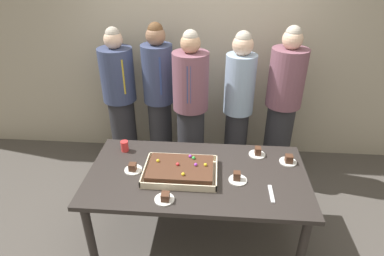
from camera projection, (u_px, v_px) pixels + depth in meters
ground_plane at (197, 235)px, 3.05m from camera, size 12.00×12.00×0.00m
interior_back_panel at (207, 35)px, 3.70m from camera, size 8.00×0.12×3.00m
party_table at (197, 181)px, 2.73m from camera, size 1.84×0.96×0.74m
sheet_cake at (181, 170)px, 2.66m from camera, size 0.61×0.43×0.11m
plated_slice_near_left at (165, 198)px, 2.39m from camera, size 0.15×0.15×0.07m
plated_slice_near_right at (237, 178)px, 2.59m from camera, size 0.15×0.15×0.08m
plated_slice_far_left at (257, 153)px, 2.91m from camera, size 0.15×0.15×0.08m
plated_slice_far_right at (133, 168)px, 2.71m from camera, size 0.15×0.15×0.07m
plated_slice_center_front at (288, 160)px, 2.81m from camera, size 0.15×0.15×0.08m
drink_cup_nearest at (125, 146)px, 2.96m from camera, size 0.07×0.07×0.10m
cake_server_utensil at (271, 194)px, 2.46m from camera, size 0.03×0.20×0.01m
person_serving_front at (283, 105)px, 3.48m from camera, size 0.38×0.38×1.74m
person_green_shirt_behind at (238, 105)px, 3.51m from camera, size 0.32×0.32×1.68m
person_striped_tie_right at (191, 110)px, 3.39m from camera, size 0.37×0.37×1.72m
person_far_right_suit at (159, 97)px, 3.64m from camera, size 0.34×0.34×1.73m
person_left_edge_reaching at (120, 99)px, 3.72m from camera, size 0.38×0.38×1.67m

